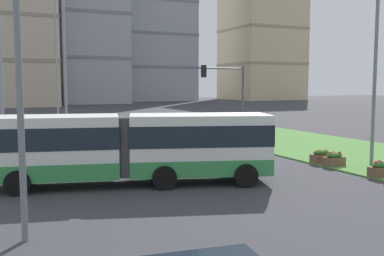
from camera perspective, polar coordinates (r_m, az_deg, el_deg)
name	(u,v)px	position (r m, az deg, el deg)	size (l,w,h in m)	color
articulated_bus	(134,146)	(19.09, -7.51, -2.36)	(11.98, 5.66, 3.00)	silver
flower_planter_3	(380,169)	(22.19, 23.15, -4.86)	(1.10, 0.56, 0.74)	brown
flower_planter_4	(334,159)	(24.27, 17.87, -3.81)	(1.10, 0.56, 0.74)	brown
flower_planter_5	(321,156)	(25.02, 16.30, -3.49)	(1.10, 0.56, 0.74)	brown
traffic_light_far_right	(229,91)	(30.03, 4.75, 4.74)	(3.38, 0.28, 5.56)	#474C51
streetlight_left	(19,67)	(12.67, -21.47, 7.29)	(0.70, 0.28, 8.61)	slate
streetlight_median	(376,60)	(24.84, 22.60, 8.08)	(0.70, 0.28, 10.18)	slate
apartment_tower_eastcentre	(155,5)	(121.88, -4.81, 15.52)	(18.96, 14.93, 50.49)	#9EA3AD
apartment_tower_east	(262,32)	(129.98, 8.99, 12.20)	(18.88, 19.10, 38.58)	beige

